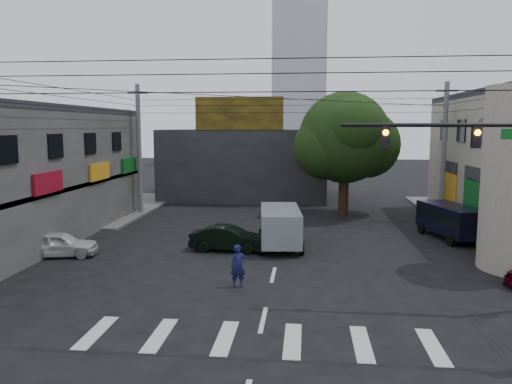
# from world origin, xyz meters

# --- Properties ---
(ground) EXTENTS (160.00, 160.00, 0.00)m
(ground) POSITION_xyz_m (0.00, 0.00, 0.00)
(ground) COLOR black
(ground) RESTS_ON ground
(sidewalk_far_left) EXTENTS (16.00, 16.00, 0.15)m
(sidewalk_far_left) POSITION_xyz_m (-18.00, 18.00, 0.07)
(sidewalk_far_left) COLOR #514F4C
(sidewalk_far_left) RESTS_ON ground
(building_far) EXTENTS (14.00, 10.00, 6.00)m
(building_far) POSITION_xyz_m (-4.00, 26.00, 3.00)
(building_far) COLOR #232326
(building_far) RESTS_ON ground
(billboard) EXTENTS (7.00, 0.30, 2.60)m
(billboard) POSITION_xyz_m (-4.00, 21.10, 7.30)
(billboard) COLOR olive
(billboard) RESTS_ON building_far
(tower_distant) EXTENTS (9.00, 9.00, 44.00)m
(tower_distant) POSITION_xyz_m (0.00, 70.00, 22.00)
(tower_distant) COLOR silver
(tower_distant) RESTS_ON ground
(street_tree) EXTENTS (6.40, 6.40, 8.70)m
(street_tree) POSITION_xyz_m (4.00, 17.00, 5.47)
(street_tree) COLOR black
(street_tree) RESTS_ON ground
(traffic_gantry) EXTENTS (7.10, 0.35, 7.20)m
(traffic_gantry) POSITION_xyz_m (7.82, -1.00, 4.83)
(traffic_gantry) COLOR black
(traffic_gantry) RESTS_ON ground
(utility_pole_far_left) EXTENTS (0.32, 0.32, 9.20)m
(utility_pole_far_left) POSITION_xyz_m (-10.50, 16.00, 4.60)
(utility_pole_far_left) COLOR #59595B
(utility_pole_far_left) RESTS_ON ground
(utility_pole_far_right) EXTENTS (0.32, 0.32, 9.20)m
(utility_pole_far_right) POSITION_xyz_m (10.50, 16.00, 4.60)
(utility_pole_far_right) COLOR #59595B
(utility_pole_far_right) RESTS_ON ground
(dark_sedan) EXTENTS (1.96, 4.06, 1.27)m
(dark_sedan) POSITION_xyz_m (-2.54, 5.96, 0.63)
(dark_sedan) COLOR black
(dark_sedan) RESTS_ON ground
(white_compact) EXTENTS (2.90, 4.16, 1.22)m
(white_compact) POSITION_xyz_m (-10.50, 4.00, 0.61)
(white_compact) COLOR silver
(white_compact) RESTS_ON ground
(silver_minivan) EXTENTS (5.09, 2.86, 2.03)m
(silver_minivan) POSITION_xyz_m (0.02, 6.98, 1.01)
(silver_minivan) COLOR gray
(silver_minivan) RESTS_ON ground
(navy_van) EXTENTS (5.60, 4.10, 1.89)m
(navy_van) POSITION_xyz_m (9.43, 9.88, 0.94)
(navy_van) COLOR black
(navy_van) RESTS_ON ground
(traffic_officer) EXTENTS (0.85, 0.77, 1.68)m
(traffic_officer) POSITION_xyz_m (-1.26, 0.30, 0.84)
(traffic_officer) COLOR #141746
(traffic_officer) RESTS_ON ground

